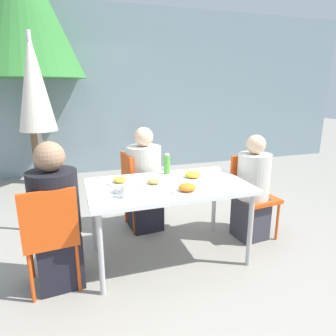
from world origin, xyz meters
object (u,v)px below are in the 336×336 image
at_px(drinking_cup, 125,192).
at_px(salad_bowl, 123,189).
at_px(person_left, 56,221).
at_px(person_right, 252,191).
at_px(chair_right, 251,189).
at_px(tree_behind_left, 22,9).
at_px(chair_left, 51,231).
at_px(closed_umbrella, 35,91).
at_px(person_far, 145,183).
at_px(bottle, 167,164).
at_px(chair_far, 136,185).

xyz_separation_m(drinking_cup, salad_bowl, (0.01, 0.13, -0.03)).
xyz_separation_m(person_left, person_right, (1.93, 0.20, -0.03)).
distance_m(chair_right, person_right, 0.10).
relative_size(person_left, salad_bowl, 7.96).
distance_m(salad_bowl, tree_behind_left, 3.64).
xyz_separation_m(chair_left, closed_umbrella, (-0.10, 1.09, 1.03)).
bearing_deg(closed_umbrella, person_right, -21.01).
xyz_separation_m(person_left, person_far, (0.91, 0.77, -0.01)).
relative_size(bottle, salad_bowl, 1.38).
bearing_deg(chair_right, drinking_cup, 9.86).
xyz_separation_m(chair_left, person_left, (0.04, 0.08, 0.04)).
bearing_deg(closed_umbrella, chair_right, -18.60).
xyz_separation_m(chair_far, person_far, (0.08, -0.04, 0.03)).
height_order(chair_far, salad_bowl, chair_far).
height_order(bottle, salad_bowl, bottle).
distance_m(chair_left, drinking_cup, 0.64).
bearing_deg(person_far, drinking_cup, -27.73).
bearing_deg(person_right, drinking_cup, 7.05).
distance_m(person_left, bottle, 1.17).
bearing_deg(closed_umbrella, bottle, -25.81).
relative_size(person_left, closed_umbrella, 0.57).
height_order(closed_umbrella, bottle, closed_umbrella).
bearing_deg(drinking_cup, person_left, 167.10).
distance_m(chair_far, bottle, 0.56).
distance_m(person_right, closed_umbrella, 2.45).
distance_m(chair_left, person_far, 1.28).
distance_m(chair_left, bottle, 1.25).
xyz_separation_m(chair_far, bottle, (0.24, -0.39, 0.32)).
distance_m(closed_umbrella, drinking_cup, 1.52).
bearing_deg(drinking_cup, person_far, 67.45).
relative_size(closed_umbrella, tree_behind_left, 0.57).
bearing_deg(drinking_cup, salad_bowl, 86.71).
distance_m(person_left, tree_behind_left, 3.67).
relative_size(chair_right, drinking_cup, 8.69).
bearing_deg(bottle, person_right, -13.87).
xyz_separation_m(chair_left, salad_bowl, (0.58, 0.09, 0.25)).
bearing_deg(chair_left, closed_umbrella, 89.50).
height_order(person_left, salad_bowl, person_left).
distance_m(closed_umbrella, bottle, 1.51).
distance_m(person_right, tree_behind_left, 4.19).
relative_size(person_right, closed_umbrella, 0.53).
bearing_deg(person_left, salad_bowl, -5.30).
xyz_separation_m(bottle, drinking_cup, (-0.52, -0.54, -0.05)).
relative_size(drinking_cup, salad_bowl, 0.67).
xyz_separation_m(chair_left, chair_far, (0.86, 0.90, 0.00)).
height_order(person_far, bottle, person_far).
distance_m(person_right, person_far, 1.17).
distance_m(chair_right, tree_behind_left, 4.17).
height_order(chair_far, bottle, bottle).
bearing_deg(salad_bowl, tree_behind_left, 107.31).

